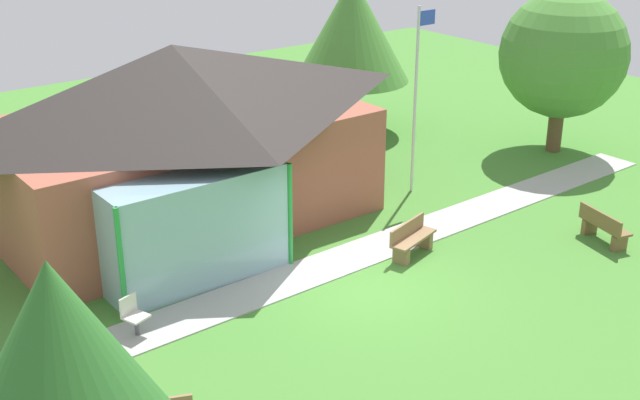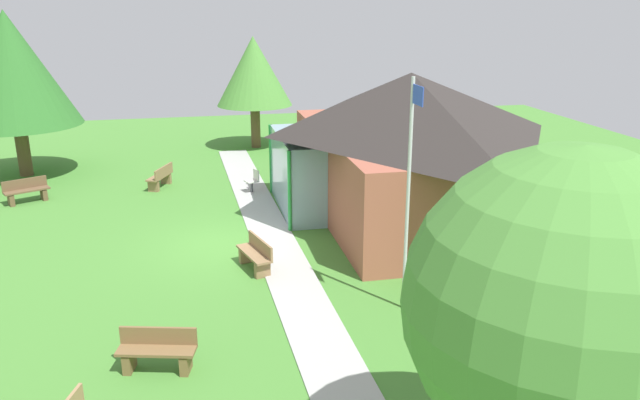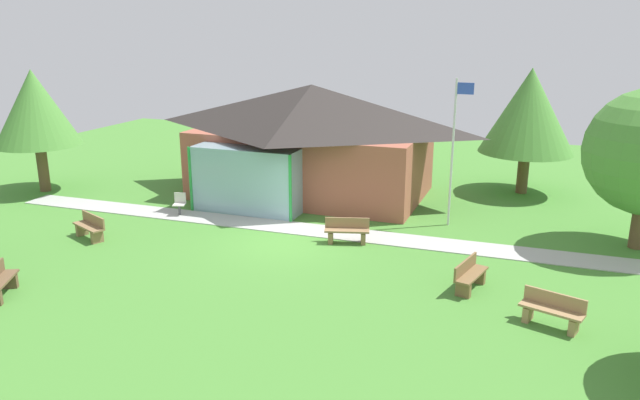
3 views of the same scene
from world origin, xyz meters
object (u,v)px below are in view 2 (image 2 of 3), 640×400
at_px(flagpole, 409,187).
at_px(tree_lawn_corner, 11,69).
at_px(pavilion, 403,143).
at_px(bench_front_left, 27,191).
at_px(patio_chair_west, 253,182).
at_px(bench_rear_near_path, 256,255).
at_px(tree_east_hedge, 564,306).
at_px(bench_mid_right, 157,351).
at_px(bench_mid_left, 161,177).
at_px(tree_west_hedge, 254,72).

relative_size(flagpole, tree_lawn_corner, 0.81).
relative_size(pavilion, tree_lawn_corner, 1.59).
xyz_separation_m(bench_front_left, patio_chair_west, (0.47, 8.00, 0.01)).
height_order(bench_rear_near_path, tree_east_hedge, tree_east_hedge).
xyz_separation_m(bench_rear_near_path, patio_chair_west, (-7.03, 0.69, 0.01)).
distance_m(flagpole, tree_east_hedge, 6.17).
bearing_deg(bench_rear_near_path, tree_lawn_corner, 19.58).
xyz_separation_m(flagpole, bench_rear_near_path, (-2.95, -3.11, -2.55)).
xyz_separation_m(pavilion, patio_chair_west, (-3.60, -4.54, -2.04)).
height_order(bench_mid_right, bench_front_left, same).
distance_m(pavilion, bench_front_left, 13.35).
distance_m(bench_front_left, patio_chair_west, 8.02).
bearing_deg(bench_front_left, bench_rear_near_path, 107.95).
relative_size(bench_front_left, patio_chair_west, 1.79).
height_order(flagpole, bench_mid_left, flagpole).
xyz_separation_m(pavilion, tree_west_hedge, (-11.20, -3.58, 1.21)).
height_order(tree_lawn_corner, tree_east_hedge, tree_lawn_corner).
distance_m(bench_mid_left, tree_lawn_corner, 7.37).
height_order(bench_mid_right, tree_west_hedge, tree_west_hedge).
height_order(bench_mid_left, patio_chair_west, patio_chair_west).
bearing_deg(patio_chair_west, tree_east_hedge, 169.02).
xyz_separation_m(flagpole, bench_front_left, (-10.44, -10.42, -2.55)).
bearing_deg(tree_lawn_corner, bench_mid_left, 61.45).
bearing_deg(pavilion, bench_mid_right, -44.44).
relative_size(bench_mid_left, bench_front_left, 1.01).
distance_m(bench_front_left, tree_west_hedge, 11.91).
relative_size(bench_mid_left, patio_chair_west, 1.81).
bearing_deg(bench_rear_near_path, bench_front_left, 28.13).
bearing_deg(tree_lawn_corner, bench_rear_near_path, 35.75).
bearing_deg(bench_mid_right, tree_east_hedge, 152.17).
height_order(bench_rear_near_path, bench_front_left, same).
xyz_separation_m(tree_lawn_corner, tree_east_hedge, (20.49, 11.09, -1.10)).
relative_size(bench_mid_left, tree_east_hedge, 0.30).
distance_m(bench_rear_near_path, patio_chair_west, 7.06).
distance_m(bench_mid_right, bench_front_left, 12.83).
xyz_separation_m(bench_mid_right, bench_front_left, (-11.85, -4.93, 0.00)).
bearing_deg(patio_chair_west, bench_mid_right, 146.11).
bearing_deg(flagpole, bench_mid_left, -152.87).
bearing_deg(bench_mid_right, tree_lawn_corner, -55.55).
bearing_deg(pavilion, bench_front_left, -107.99).
xyz_separation_m(bench_rear_near_path, bench_front_left, (-7.50, -7.31, 0.00)).
bearing_deg(bench_mid_right, bench_rear_near_path, -104.55).
xyz_separation_m(bench_rear_near_path, bench_mid_left, (-8.40, -2.70, 0.00)).
bearing_deg(bench_mid_left, bench_mid_right, -155.47).
bearing_deg(tree_lawn_corner, pavilion, 59.34).
height_order(bench_front_left, tree_west_hedge, tree_west_hedge).
height_order(patio_chair_west, tree_east_hedge, tree_east_hedge).
height_order(pavilion, bench_mid_left, pavilion).
relative_size(bench_mid_right, bench_front_left, 1.01).
bearing_deg(flagpole, bench_rear_near_path, -133.48).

